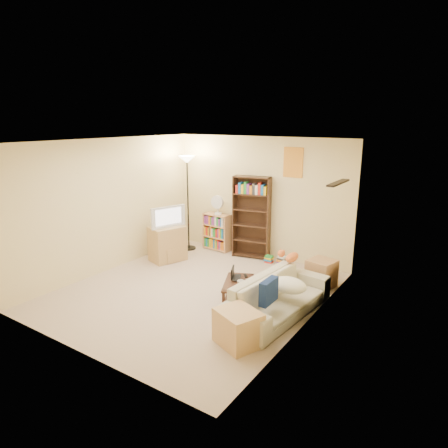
# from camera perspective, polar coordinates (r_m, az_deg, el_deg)

# --- Properties ---
(room) EXTENTS (4.50, 4.54, 2.52)m
(room) POSITION_cam_1_polar(r_m,az_deg,el_deg) (6.40, -4.44, 3.85)
(room) COLOR beige
(room) RESTS_ON ground
(sofa) EXTENTS (2.11, 1.15, 0.57)m
(sofa) POSITION_cam_1_polar(r_m,az_deg,el_deg) (6.06, 7.78, -10.24)
(sofa) COLOR beige
(sofa) RESTS_ON ground
(navy_pillow) EXTENTS (0.11, 0.38, 0.34)m
(navy_pillow) POSITION_cam_1_polar(r_m,az_deg,el_deg) (5.57, 6.40, -9.53)
(navy_pillow) COLOR navy
(navy_pillow) RESTS_ON sofa
(cream_blanket) EXTENTS (0.53, 0.38, 0.23)m
(cream_blanket) POSITION_cam_1_polar(r_m,az_deg,el_deg) (5.95, 9.26, -8.63)
(cream_blanket) COLOR white
(cream_blanket) RESTS_ON sofa
(tabby_cat) EXTENTS (0.45, 0.19, 0.16)m
(tabby_cat) POSITION_cam_1_polar(r_m,az_deg,el_deg) (6.64, 9.43, -4.62)
(tabby_cat) COLOR orange
(tabby_cat) RESTS_ON sofa
(coffee_table) EXTENTS (0.71, 0.88, 0.34)m
(coffee_table) POSITION_cam_1_polar(r_m,az_deg,el_deg) (6.41, 2.06, -9.38)
(coffee_table) COLOR #3F2318
(coffee_table) RESTS_ON ground
(laptop) EXTENTS (0.45, 0.43, 0.02)m
(laptop) POSITION_cam_1_polar(r_m,az_deg,el_deg) (6.47, 2.22, -7.74)
(laptop) COLOR black
(laptop) RESTS_ON coffee_table
(laptop_screen) EXTENTS (0.12, 0.24, 0.17)m
(laptop_screen) POSITION_cam_1_polar(r_m,az_deg,el_deg) (6.45, 1.23, -6.93)
(laptop_screen) COLOR white
(laptop_screen) RESTS_ON laptop
(mug) EXTENTS (0.20, 0.20, 0.10)m
(mug) POSITION_cam_1_polar(r_m,az_deg,el_deg) (6.16, 2.40, -8.52)
(mug) COLOR white
(mug) RESTS_ON coffee_table
(tv_remote) EXTENTS (0.12, 0.13, 0.02)m
(tv_remote) POSITION_cam_1_polar(r_m,az_deg,el_deg) (6.58, 3.10, -7.37)
(tv_remote) COLOR black
(tv_remote) RESTS_ON coffee_table
(tv_stand) EXTENTS (0.67, 0.79, 0.72)m
(tv_stand) POSITION_cam_1_polar(r_m,az_deg,el_deg) (8.27, -8.09, -2.77)
(tv_stand) COLOR tan
(tv_stand) RESTS_ON ground
(television) EXTENTS (0.82, 0.57, 0.43)m
(television) POSITION_cam_1_polar(r_m,az_deg,el_deg) (8.12, -8.23, 1.11)
(television) COLOR black
(television) RESTS_ON tv_stand
(tall_bookshelf) EXTENTS (0.81, 0.40, 1.71)m
(tall_bookshelf) POSITION_cam_1_polar(r_m,az_deg,el_deg) (8.26, 3.95, 1.25)
(tall_bookshelf) COLOR #3D2617
(tall_bookshelf) RESTS_ON ground
(short_bookshelf) EXTENTS (0.65, 0.31, 0.82)m
(short_bookshelf) POSITION_cam_1_polar(r_m,az_deg,el_deg) (8.84, -1.02, -1.14)
(short_bookshelf) COLOR tan
(short_bookshelf) RESTS_ON ground
(desk_fan) EXTENTS (0.29, 0.16, 0.43)m
(desk_fan) POSITION_cam_1_polar(r_m,az_deg,el_deg) (8.62, -0.95, 2.85)
(desk_fan) COLOR silver
(desk_fan) RESTS_ON short_bookshelf
(floor_lamp) EXTENTS (0.35, 0.35, 2.07)m
(floor_lamp) POSITION_cam_1_polar(r_m,az_deg,el_deg) (8.66, -5.27, 6.90)
(floor_lamp) COLOR black
(floor_lamp) RESTS_ON ground
(side_table) EXTENTS (0.50, 0.50, 0.49)m
(side_table) POSITION_cam_1_polar(r_m,az_deg,el_deg) (7.16, 13.74, -6.86)
(side_table) COLOR tan
(side_table) RESTS_ON ground
(end_cabinet) EXTENTS (0.69, 0.64, 0.46)m
(end_cabinet) POSITION_cam_1_polar(r_m,az_deg,el_deg) (5.31, 2.04, -14.58)
(end_cabinet) COLOR tan
(end_cabinet) RESTS_ON ground
(book_stacks) EXTENTS (0.45, 0.15, 0.18)m
(book_stacks) POSITION_cam_1_polar(r_m,az_deg,el_deg) (8.13, 7.40, -5.09)
(book_stacks) COLOR red
(book_stacks) RESTS_ON ground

